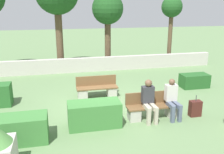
% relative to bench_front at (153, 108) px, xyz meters
% --- Properties ---
extents(ground_plane, '(60.00, 60.00, 0.00)m').
position_rel_bench_front_xyz_m(ground_plane, '(-1.36, 1.45, -0.32)').
color(ground_plane, '#607F51').
extents(perimeter_wall, '(14.75, 0.30, 0.78)m').
position_rel_bench_front_xyz_m(perimeter_wall, '(-1.36, 6.34, 0.07)').
color(perimeter_wall, '#B7B2A8').
rests_on(perimeter_wall, ground_plane).
extents(bench_front, '(1.79, 0.48, 0.84)m').
position_rel_bench_front_xyz_m(bench_front, '(0.00, 0.00, 0.00)').
color(bench_front, brown).
rests_on(bench_front, ground_plane).
extents(bench_left_side, '(1.64, 0.48, 0.84)m').
position_rel_bench_front_xyz_m(bench_left_side, '(-1.49, 2.27, -0.01)').
color(bench_left_side, brown).
rests_on(bench_left_side, ground_plane).
extents(person_seated_man, '(0.38, 0.64, 1.34)m').
position_rel_bench_front_xyz_m(person_seated_man, '(-0.21, -0.13, 0.42)').
color(person_seated_man, '#B2A893').
rests_on(person_seated_man, ground_plane).
extents(person_seated_woman, '(0.38, 0.64, 1.31)m').
position_rel_bench_front_xyz_m(person_seated_woman, '(0.59, -0.14, 0.40)').
color(person_seated_woman, '#515B70').
rests_on(person_seated_woman, ground_plane).
extents(hedge_block_near_left, '(1.78, 0.74, 0.74)m').
position_rel_bench_front_xyz_m(hedge_block_near_left, '(-4.23, -0.64, 0.05)').
color(hedge_block_near_left, '#3D7A38').
rests_on(hedge_block_near_left, ground_plane).
extents(hedge_block_mid_left, '(1.59, 0.72, 0.78)m').
position_rel_bench_front_xyz_m(hedge_block_mid_left, '(-1.98, -0.16, 0.07)').
color(hedge_block_mid_left, '#3D7A38').
rests_on(hedge_block_mid_left, ground_plane).
extents(hedge_block_mid_right, '(1.23, 0.67, 0.60)m').
position_rel_bench_front_xyz_m(hedge_block_mid_right, '(2.98, 2.56, -0.02)').
color(hedge_block_mid_right, '#235623').
rests_on(hedge_block_mid_right, ground_plane).
extents(suitcase, '(0.39, 0.23, 0.74)m').
position_rel_bench_front_xyz_m(suitcase, '(1.41, -0.20, -0.05)').
color(suitcase, '#471E19').
rests_on(suitcase, ground_plane).
extents(tree_center_right, '(1.81, 1.81, 4.27)m').
position_rel_bench_front_xyz_m(tree_center_right, '(0.03, 7.46, 2.94)').
color(tree_center_right, brown).
rests_on(tree_center_right, ground_plane).
extents(tree_rightmost, '(1.23, 1.23, 4.08)m').
position_rel_bench_front_xyz_m(tree_rightmost, '(3.79, 6.99, 2.96)').
color(tree_rightmost, brown).
rests_on(tree_rightmost, ground_plane).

